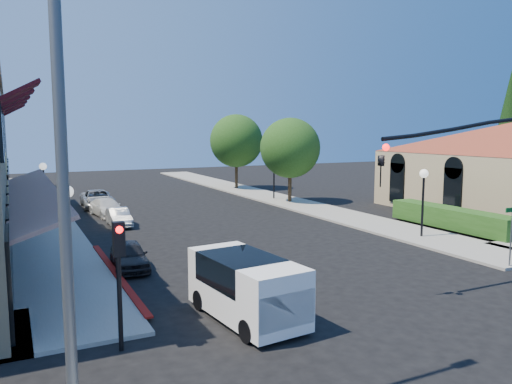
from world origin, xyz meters
name	(u,v)px	position (x,y,z in m)	size (l,w,h in m)	color
ground	(405,318)	(0.00, 0.00, 0.00)	(120.00, 120.00, 0.00)	black
sidewalk_left	(37,209)	(-8.75, 27.00, 0.06)	(3.50, 50.00, 0.12)	gray
sidewalk_right	(260,195)	(8.75, 27.00, 0.06)	(3.50, 50.00, 0.12)	gray
curb_red_strip	(116,277)	(-6.90, 8.00, 0.00)	(0.25, 10.00, 0.06)	maroon
hedge	(451,230)	(11.70, 9.00, 0.00)	(1.40, 8.00, 1.10)	#204A15
conifer_far	(510,120)	(28.00, 18.00, 6.36)	(3.20, 3.20, 11.00)	#302013
street_tree_a	(290,148)	(8.80, 22.00, 4.19)	(4.56, 4.56, 6.48)	#302013
street_tree_b	(236,141)	(8.80, 32.00, 4.54)	(4.94, 4.94, 7.02)	#302013
signal_mast_arm	(503,170)	(5.86, 1.50, 4.09)	(8.01, 0.39, 6.00)	black
secondary_signal	(119,262)	(-8.00, 1.41, 2.32)	(0.28, 0.42, 3.32)	black
cobra_streetlight	(84,146)	(-9.15, -2.00, 5.27)	(3.60, 0.25, 9.31)	#595B5E
street_name_sign	(512,227)	(7.50, 2.20, 1.70)	(0.80, 0.06, 2.50)	#595B5E
lamppost_left_near	(68,209)	(-8.50, 8.00, 2.74)	(0.44, 0.44, 3.57)	black
lamppost_left_far	(43,176)	(-8.50, 22.00, 2.74)	(0.44, 0.44, 3.57)	black
lamppost_right_near	(423,186)	(8.50, 8.00, 2.74)	(0.44, 0.44, 3.57)	black
lamppost_right_far	(274,166)	(8.50, 24.00, 2.74)	(0.44, 0.44, 3.57)	black
white_van	(247,284)	(-4.27, 1.96, 1.07)	(2.21, 4.33, 1.85)	white
parked_car_a	(129,255)	(-6.20, 8.91, 0.56)	(1.32, 3.27, 1.11)	black
parked_car_b	(119,217)	(-4.80, 18.28, 0.52)	(1.11, 3.17, 1.04)	#B9BDBF
parked_car_c	(107,207)	(-4.80, 22.16, 0.55)	(1.55, 3.80, 1.10)	silver
parked_car_d	(97,199)	(-4.80, 26.00, 0.63)	(2.10, 4.54, 1.26)	gray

